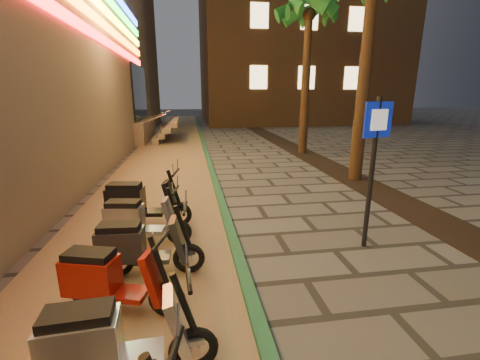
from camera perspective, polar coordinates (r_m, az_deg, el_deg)
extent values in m
cube|color=#8C7251|center=(12.66, -13.14, 2.43)|extent=(3.40, 60.00, 0.01)
cube|color=#235E3C|center=(12.63, -5.44, 2.94)|extent=(0.18, 60.00, 0.10)
cube|color=black|center=(9.39, 25.40, -2.97)|extent=(1.20, 40.00, 0.02)
cube|color=black|center=(20.54, -17.39, 14.68)|extent=(0.08, 5.00, 3.00)
cube|color=gray|center=(21.02, -22.50, 8.20)|extent=(5.00, 6.00, 1.20)
cube|color=#FF1414|center=(9.00, -30.06, 24.89)|extent=(0.06, 26.00, 0.28)
cube|color=gray|center=(20.58, -14.18, 7.49)|extent=(0.35, 5.00, 0.30)
cube|color=gray|center=(20.52, -13.25, 8.37)|extent=(0.35, 5.00, 0.30)
cube|color=gray|center=(20.46, -12.31, 9.25)|extent=(0.35, 5.00, 0.30)
cube|color=gray|center=(20.42, -11.37, 10.14)|extent=(0.35, 5.00, 0.30)
cylinder|color=silver|center=(18.53, -16.18, 10.00)|extent=(2.09, 0.06, 0.81)
cylinder|color=silver|center=(22.50, -14.96, 10.86)|extent=(2.09, 0.06, 0.81)
cube|color=#FFD68C|center=(26.93, 3.33, 17.78)|extent=(1.40, 0.06, 1.80)
cube|color=#FFD68C|center=(28.04, 11.74, 17.39)|extent=(1.40, 0.06, 1.80)
cube|color=#FFD68C|center=(29.65, 19.32, 16.74)|extent=(1.40, 0.06, 1.80)
cube|color=#FFD68C|center=(27.53, 3.49, 27.17)|extent=(1.40, 0.06, 1.80)
cube|color=#FFD68C|center=(28.61, 12.26, 26.42)|extent=(1.40, 0.06, 1.80)
cube|color=#FFD68C|center=(30.19, 20.13, 25.27)|extent=(1.40, 0.06, 1.80)
cylinder|color=#472D19|center=(10.70, 21.05, 14.99)|extent=(0.40, 0.40, 5.70)
cylinder|color=#472D19|center=(15.26, 11.56, 15.83)|extent=(0.40, 0.40, 5.95)
sphere|color=#472D19|center=(15.61, 12.19, 26.80)|extent=(0.56, 0.56, 0.56)
cone|color=#1C561A|center=(16.02, 15.64, 27.95)|extent=(0.60, 1.93, 1.52)
cone|color=#1C561A|center=(16.46, 13.99, 27.69)|extent=(1.70, 1.86, 1.52)
cone|color=#1C561A|center=(16.56, 11.65, 27.73)|extent=(2.00, 0.93, 1.52)
cone|color=#1C561A|center=(16.28, 9.56, 28.05)|extent=(1.97, 1.48, 1.52)
cone|color=#1C561A|center=(15.73, 8.62, 28.55)|extent=(1.22, 2.02, 1.52)
cone|color=#1C561A|center=(15.17, 9.40, 29.05)|extent=(1.22, 2.02, 1.52)
cone|color=#1C561A|center=(15.44, 15.82, 28.47)|extent=(1.70, 1.86, 1.52)
cylinder|color=black|center=(5.95, 22.29, 0.72)|extent=(0.08, 0.08, 2.63)
cube|color=#0C1D9F|center=(5.79, 23.36, 9.80)|extent=(0.57, 0.18, 0.58)
cube|color=white|center=(5.78, 23.54, 9.77)|extent=(0.33, 0.11, 0.34)
torus|color=black|center=(3.58, -8.23, -27.65)|extent=(0.50, 0.13, 0.49)
cylinder|color=silver|center=(3.58, -8.23, -27.65)|extent=(0.14, 0.10, 0.13)
cube|color=silver|center=(3.58, -18.04, -27.55)|extent=(0.54, 0.36, 0.08)
cube|color=silver|center=(3.51, -26.36, -24.42)|extent=(0.69, 0.40, 0.48)
cube|color=black|center=(3.35, -26.94, -20.72)|extent=(0.61, 0.34, 0.11)
cube|color=silver|center=(3.37, -10.92, -23.75)|extent=(0.28, 0.40, 0.67)
cylinder|color=black|center=(3.26, -9.84, -21.06)|extent=(0.26, 0.08, 0.70)
cylinder|color=black|center=(3.09, -9.18, -16.43)|extent=(0.08, 0.55, 0.04)
cube|color=silver|center=(3.51, -8.31, -26.27)|extent=(0.22, 0.15, 0.06)
torus|color=black|center=(4.70, -25.35, -17.74)|extent=(0.49, 0.22, 0.48)
cylinder|color=silver|center=(4.70, -25.35, -17.74)|extent=(0.15, 0.12, 0.13)
torus|color=black|center=(4.28, -12.84, -20.03)|extent=(0.49, 0.22, 0.48)
cylinder|color=silver|center=(4.28, -12.84, -20.03)|extent=(0.15, 0.12, 0.13)
cube|color=maroon|center=(4.45, -19.58, -18.52)|extent=(0.57, 0.44, 0.07)
cube|color=maroon|center=(4.53, -24.92, -15.06)|extent=(0.72, 0.51, 0.46)
cube|color=black|center=(4.41, -25.31, -12.03)|extent=(0.63, 0.44, 0.11)
cube|color=maroon|center=(4.15, -14.84, -16.21)|extent=(0.34, 0.42, 0.65)
cylinder|color=black|center=(4.04, -14.14, -14.09)|extent=(0.26, 0.13, 0.68)
cylinder|color=black|center=(3.89, -13.77, -10.36)|extent=(0.19, 0.52, 0.04)
cube|color=maroon|center=(4.21, -12.93, -18.80)|extent=(0.23, 0.18, 0.06)
torus|color=black|center=(5.28, -20.96, -13.40)|extent=(0.50, 0.12, 0.49)
cylinder|color=silver|center=(5.28, -20.96, -13.40)|extent=(0.14, 0.10, 0.13)
torus|color=black|center=(5.10, -9.08, -13.56)|extent=(0.50, 0.12, 0.49)
cylinder|color=silver|center=(5.10, -9.08, -13.56)|extent=(0.14, 0.10, 0.13)
cube|color=#26292B|center=(5.15, -15.26, -13.17)|extent=(0.54, 0.35, 0.08)
cube|color=#26292B|center=(5.14, -20.42, -10.72)|extent=(0.68, 0.40, 0.47)
cube|color=black|center=(5.03, -20.70, -7.90)|extent=(0.60, 0.34, 0.11)
cube|color=#26292B|center=(4.97, -10.78, -10.31)|extent=(0.27, 0.39, 0.67)
cylinder|color=black|center=(4.88, -10.11, -8.29)|extent=(0.26, 0.08, 0.70)
cylinder|color=black|center=(4.77, -9.71, -4.94)|extent=(0.07, 0.55, 0.04)
cube|color=#26292B|center=(5.05, -9.13, -12.43)|extent=(0.22, 0.14, 0.06)
torus|color=black|center=(6.31, -20.27, -8.63)|extent=(0.49, 0.17, 0.48)
cylinder|color=silver|center=(6.31, -20.27, -8.63)|extent=(0.14, 0.11, 0.13)
torus|color=black|center=(6.03, -10.85, -9.04)|extent=(0.49, 0.17, 0.48)
cylinder|color=silver|center=(6.03, -10.85, -9.04)|extent=(0.14, 0.11, 0.13)
cube|color=#A2A2AA|center=(6.13, -15.78, -8.54)|extent=(0.55, 0.39, 0.07)
cube|color=#A2A2AA|center=(6.18, -19.85, -6.38)|extent=(0.70, 0.45, 0.46)
cube|color=black|center=(6.09, -20.07, -4.02)|extent=(0.61, 0.38, 0.11)
cube|color=#A2A2AA|center=(5.93, -12.24, -6.21)|extent=(0.30, 0.41, 0.65)
cylinder|color=black|center=(5.86, -11.72, -4.53)|extent=(0.26, 0.10, 0.69)
cylinder|color=black|center=(5.76, -11.42, -1.75)|extent=(0.12, 0.54, 0.04)
cube|color=#A2A2AA|center=(5.98, -10.90, -8.07)|extent=(0.22, 0.16, 0.06)
torus|color=black|center=(7.11, -20.08, -5.70)|extent=(0.55, 0.18, 0.54)
cylinder|color=silver|center=(7.11, -20.08, -5.70)|extent=(0.16, 0.12, 0.14)
torus|color=black|center=(6.80, -10.80, -5.95)|extent=(0.55, 0.18, 0.54)
cylinder|color=silver|center=(6.80, -10.80, -5.95)|extent=(0.16, 0.12, 0.14)
cube|color=black|center=(6.92, -15.65, -5.52)|extent=(0.62, 0.43, 0.08)
cube|color=black|center=(6.98, -19.66, -3.41)|extent=(0.78, 0.50, 0.52)
cube|color=black|center=(6.90, -19.87, -1.04)|extent=(0.68, 0.43, 0.12)
cube|color=black|center=(6.71, -12.17, -3.12)|extent=(0.34, 0.45, 0.73)
cylinder|color=black|center=(6.64, -11.65, -1.43)|extent=(0.29, 0.11, 0.77)
cylinder|color=black|center=(6.54, -11.36, 1.36)|extent=(0.14, 0.60, 0.05)
cube|color=black|center=(6.76, -10.85, -4.97)|extent=(0.25, 0.18, 0.06)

